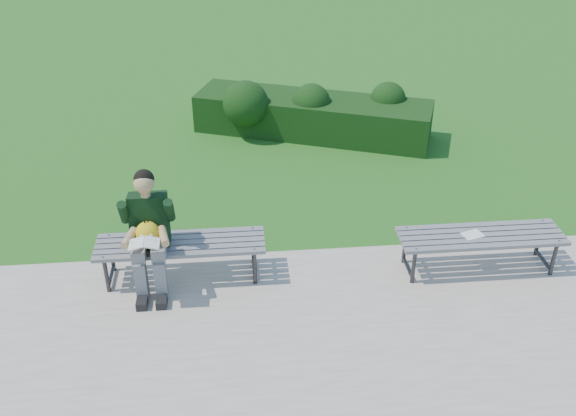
{
  "coord_description": "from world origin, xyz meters",
  "views": [
    {
      "loc": [
        -0.54,
        -6.16,
        4.27
      ],
      "look_at": [
        0.01,
        -0.22,
        0.73
      ],
      "focal_mm": 40.0,
      "sensor_mm": 36.0,
      "label": 1
    }
  ],
  "objects": [
    {
      "name": "bench_right",
      "position": [
        2.1,
        -0.54,
        0.42
      ],
      "size": [
        1.8,
        0.5,
        0.46
      ],
      "color": "gray",
      "rests_on": "walkway"
    },
    {
      "name": "seated_boy",
      "position": [
        -1.46,
        -0.48,
        0.71
      ],
      "size": [
        0.56,
        0.76,
        1.31
      ],
      "color": "slate",
      "rests_on": "walkway"
    },
    {
      "name": "hedge",
      "position": [
        0.67,
        3.33,
        0.37
      ],
      "size": [
        3.82,
        2.2,
        0.93
      ],
      "color": "#114211",
      "rests_on": "ground"
    },
    {
      "name": "paper_sheet",
      "position": [
        2.0,
        -0.54,
        0.47
      ],
      "size": [
        0.26,
        0.22,
        0.01
      ],
      "color": "white",
      "rests_on": "bench_right"
    },
    {
      "name": "ground",
      "position": [
        0.0,
        0.0,
        0.0
      ],
      "size": [
        80.0,
        80.0,
        0.0
      ],
      "color": "#28681B",
      "rests_on": "ground"
    },
    {
      "name": "walkway",
      "position": [
        0.0,
        -1.75,
        0.01
      ],
      "size": [
        30.0,
        3.5,
        0.02
      ],
      "color": "#A79F8D",
      "rests_on": "ground"
    },
    {
      "name": "bench_left",
      "position": [
        -1.16,
        -0.39,
        0.42
      ],
      "size": [
        1.8,
        0.5,
        0.46
      ],
      "color": "gray",
      "rests_on": "walkway"
    }
  ]
}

